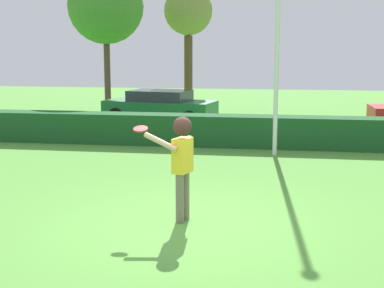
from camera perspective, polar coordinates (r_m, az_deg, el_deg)
name	(u,v)px	position (r m, az deg, el deg)	size (l,w,h in m)	color
ground_plane	(184,224)	(9.45, -0.76, -8.12)	(60.00, 60.00, 0.00)	#55993A
person	(182,156)	(9.36, -1.03, -1.26)	(0.80, 0.54, 1.78)	#726756
frisbee	(141,129)	(9.60, -5.22, 1.53)	(0.25, 0.25, 0.09)	red
lamppost	(278,13)	(15.24, 8.69, 12.93)	(0.24, 0.24, 6.87)	silver
hedge_row	(228,131)	(16.66, 3.69, 1.35)	(23.35, 0.90, 0.91)	#1C5024
parked_car_green	(160,105)	(21.77, -3.25, 3.97)	(4.43, 2.38, 1.25)	#1E6633
birch_tree	(106,6)	(24.37, -8.72, 13.59)	(3.16, 3.16, 6.15)	brown
willow_tree	(188,13)	(25.75, -0.38, 13.05)	(2.17, 2.17, 5.55)	brown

